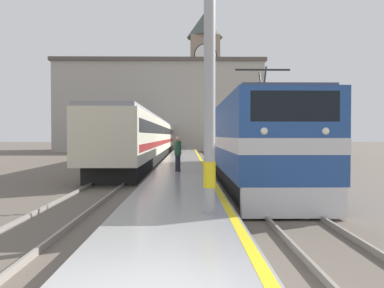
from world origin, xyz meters
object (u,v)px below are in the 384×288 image
Objects in this scene: locomotive_train at (245,143)px; passenger_train at (157,138)px; person_on_platform at (178,153)px; catenary_mast at (213,26)px; clock_tower at (205,75)px.

passenger_train is (-6.31, 24.93, 0.08)m from locomotive_train.
passenger_train is at bearing 104.19° from locomotive_train.
passenger_train is 31.45× the size of person_on_platform.
catenary_mast is at bearing -83.18° from passenger_train.
locomotive_train is 45.95m from clock_tower.
passenger_train is at bearing 96.82° from catenary_mast.
locomotive_train is 3.38m from person_on_platform.
passenger_train is 24.41m from person_on_platform.
passenger_train is at bearing -107.99° from clock_tower.
clock_tower is (6.44, 19.82, 10.34)m from passenger_train.
locomotive_train is at bearing -90.17° from clock_tower.
person_on_platform is (-1.06, 10.14, -3.38)m from catenary_mast.
catenary_mast reaches higher than person_on_platform.
person_on_platform is (3.04, -24.21, -0.63)m from passenger_train.
clock_tower is at bearing 87.54° from catenary_mast.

